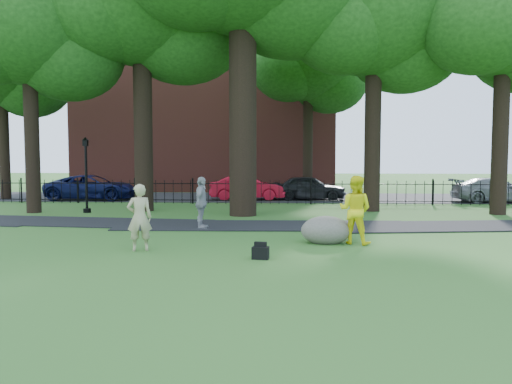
# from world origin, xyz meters

# --- Properties ---
(ground) EXTENTS (120.00, 120.00, 0.00)m
(ground) POSITION_xyz_m (0.00, 0.00, 0.00)
(ground) COLOR #2A5F21
(ground) RESTS_ON ground
(footpath) EXTENTS (36.07, 3.85, 0.03)m
(footpath) POSITION_xyz_m (1.00, 3.90, 0.00)
(footpath) COLOR black
(footpath) RESTS_ON ground
(street) EXTENTS (80.00, 7.00, 0.02)m
(street) POSITION_xyz_m (0.00, 16.00, 0.00)
(street) COLOR black
(street) RESTS_ON ground
(iron_fence) EXTENTS (44.00, 0.04, 1.20)m
(iron_fence) POSITION_xyz_m (0.00, 12.00, 0.60)
(iron_fence) COLOR black
(iron_fence) RESTS_ON ground
(brick_building) EXTENTS (18.00, 8.00, 12.00)m
(brick_building) POSITION_xyz_m (-4.00, 24.00, 6.00)
(brick_building) COLOR brown
(brick_building) RESTS_ON ground
(tree_row) EXTENTS (26.82, 7.96, 12.42)m
(tree_row) POSITION_xyz_m (0.52, 8.40, 8.15)
(tree_row) COLOR black
(tree_row) RESTS_ON ground
(woman) EXTENTS (0.71, 0.58, 1.69)m
(woman) POSITION_xyz_m (-1.94, -0.81, 0.85)
(woman) COLOR tan
(woman) RESTS_ON ground
(man) EXTENTS (1.12, 1.03, 1.86)m
(man) POSITION_xyz_m (3.62, 0.55, 0.93)
(man) COLOR #FFF415
(man) RESTS_ON ground
(pedestrian) EXTENTS (0.46, 1.03, 1.72)m
(pedestrian) POSITION_xyz_m (-1.04, 3.12, 0.86)
(pedestrian) COLOR #9B9BA0
(pedestrian) RESTS_ON ground
(boulder) EXTENTS (1.44, 1.12, 0.80)m
(boulder) POSITION_xyz_m (2.84, 0.64, 0.40)
(boulder) COLOR #6B6459
(boulder) RESTS_ON ground
(lamppost) EXTENTS (0.32, 0.32, 3.21)m
(lamppost) POSITION_xyz_m (-6.73, 7.60, 1.57)
(lamppost) COLOR black
(lamppost) RESTS_ON ground
(backpack) EXTENTS (0.41, 0.29, 0.29)m
(backpack) POSITION_xyz_m (1.15, -1.65, 0.14)
(backpack) COLOR black
(backpack) RESTS_ON ground
(red_bag) EXTENTS (0.41, 0.30, 0.25)m
(red_bag) POSITION_xyz_m (3.40, 2.46, 0.13)
(red_bag) COLOR maroon
(red_bag) RESTS_ON ground
(red_sedan) EXTENTS (4.23, 1.85, 1.35)m
(red_sedan) POSITION_xyz_m (-0.40, 14.28, 0.68)
(red_sedan) COLOR red
(red_sedan) RESTS_ON ground
(navy_van) EXTENTS (4.99, 2.38, 1.37)m
(navy_van) POSITION_xyz_m (-8.95, 13.83, 0.69)
(navy_van) COLOR #0D1344
(navy_van) RESTS_ON ground
(grey_car) EXTENTS (4.13, 2.01, 1.36)m
(grey_car) POSITION_xyz_m (3.04, 14.46, 0.68)
(grey_car) COLOR black
(grey_car) RESTS_ON ground
(silver_car) EXTENTS (4.46, 1.92, 1.28)m
(silver_car) POSITION_xyz_m (12.64, 13.50, 0.64)
(silver_car) COLOR gray
(silver_car) RESTS_ON ground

